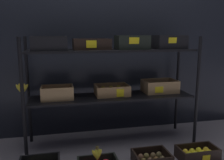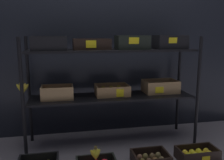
% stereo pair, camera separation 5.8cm
% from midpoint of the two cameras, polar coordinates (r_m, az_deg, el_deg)
% --- Properties ---
extents(ground_plane, '(10.00, 10.00, 0.00)m').
position_cam_midpoint_polar(ground_plane, '(2.67, 0.64, -14.31)').
color(ground_plane, slate).
extents(storefront_wall, '(4.07, 0.12, 1.93)m').
position_cam_midpoint_polar(storefront_wall, '(2.83, -1.05, 7.41)').
color(storefront_wall, black).
rests_on(storefront_wall, ground_plane).
extents(display_rack, '(1.79, 0.45, 1.12)m').
position_cam_midpoint_polar(display_rack, '(2.45, 0.65, 2.04)').
color(display_rack, black).
rests_on(display_rack, ground_plane).
extents(crate_ground_kiwi, '(0.31, 0.25, 0.10)m').
position_cam_midpoint_polar(crate_ground_kiwi, '(2.29, 9.72, -17.81)').
color(crate_ground_kiwi, black).
rests_on(crate_ground_kiwi, ground_plane).
extents(crate_ground_lemon, '(0.37, 0.21, 0.11)m').
position_cam_midpoint_polar(crate_ground_lemon, '(2.46, 19.89, -16.09)').
color(crate_ground_lemon, black).
rests_on(crate_ground_lemon, ground_plane).
extents(banana_bunch_loose, '(0.10, 0.04, 0.12)m').
position_cam_midpoint_polar(banana_bunch_loose, '(2.10, -3.04, -16.84)').
color(banana_bunch_loose, brown).
rests_on(banana_bunch_loose, crate_ground_apple_red).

